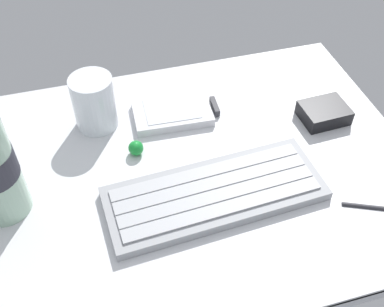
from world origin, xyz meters
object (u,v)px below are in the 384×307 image
Objects in this scene: keyboard at (215,193)px; handheld_device at (176,112)px; charger_block at (324,113)px; stylus_pen at (380,207)px; trackball_mouse at (136,148)px; juice_cup at (94,104)px.

keyboard is 17.32cm from handheld_device.
charger_block is at bearing 26.13° from keyboard.
handheld_device is 32.64cm from stylus_pen.
handheld_device reaches higher than stylus_pen.
handheld_device is (-0.84, 17.30, -0.08)cm from keyboard.
charger_block is at bearing 111.08° from stylus_pen.
charger_block is 3.18× the size of trackball_mouse.
keyboard reaches higher than handheld_device.
charger_block is 29.56cm from trackball_mouse.
trackball_mouse reaches higher than stylus_pen.
keyboard is 23.03cm from juice_cup.
juice_cup reaches higher than charger_block.
juice_cup is 1.21× the size of charger_block.
charger_block is (21.06, 10.33, 0.39)cm from keyboard.
juice_cup is 0.89× the size of stylus_pen.
juice_cup is (-12.16, 1.45, 3.18)cm from handheld_device.
juice_cup is at bearing 124.72° from keyboard.
stylus_pen is (20.14, -7.70, -0.46)cm from keyboard.
charger_block reaches higher than handheld_device.
trackball_mouse reaches higher than keyboard.
juice_cup is 35.19cm from charger_block.
charger_block is at bearing -17.66° from handheld_device.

